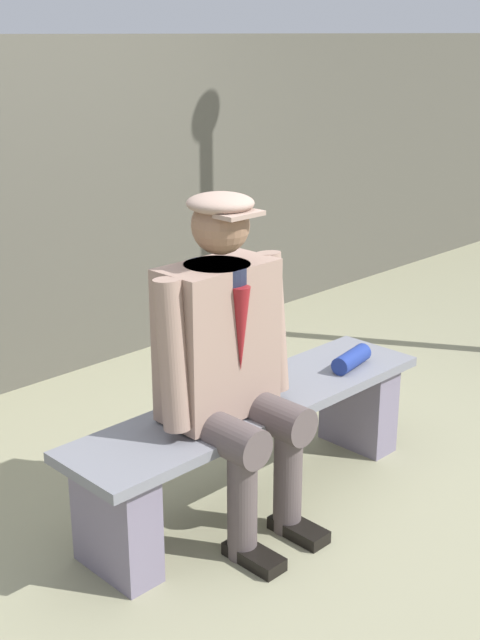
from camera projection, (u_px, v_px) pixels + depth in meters
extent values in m
plane|color=gray|center=(253.00, 498.00, 3.48)|extent=(30.00, 30.00, 0.00)
cube|color=slate|center=(254.00, 403.00, 3.34)|extent=(1.68, 0.40, 0.04)
cube|color=slate|center=(358.00, 404.00, 3.87)|extent=(0.15, 0.34, 0.41)
cube|color=slate|center=(116.00, 520.00, 2.95)|extent=(0.15, 0.34, 0.41)
cube|color=gray|center=(218.00, 340.00, 3.10)|extent=(0.44, 0.23, 0.58)
cylinder|color=#1E2338|center=(217.00, 272.00, 3.02)|extent=(0.24, 0.24, 0.06)
cone|color=maroon|center=(241.00, 330.00, 3.00)|extent=(0.07, 0.07, 0.32)
sphere|color=#8C664C|center=(220.00, 225.00, 2.95)|extent=(0.21, 0.21, 0.21)
ellipsoid|color=#A18676|center=(220.00, 203.00, 2.92)|extent=(0.24, 0.24, 0.07)
cube|color=#A18676|center=(239.00, 214.00, 2.87)|extent=(0.17, 0.09, 0.02)
cylinder|color=#544948|center=(264.00, 412.00, 3.20)|extent=(0.15, 0.41, 0.15)
cylinder|color=#544948|center=(288.00, 477.00, 3.19)|extent=(0.11, 0.11, 0.46)
cube|color=black|center=(298.00, 530.00, 3.21)|extent=(0.10, 0.24, 0.05)
cylinder|color=gray|center=(272.00, 322.00, 3.24)|extent=(0.10, 0.16, 0.55)
cylinder|color=#544948|center=(218.00, 432.00, 3.03)|extent=(0.15, 0.41, 0.15)
cylinder|color=#544948|center=(242.00, 501.00, 3.02)|extent=(0.11, 0.11, 0.46)
cube|color=black|center=(254.00, 556.00, 3.05)|extent=(0.10, 0.24, 0.05)
cylinder|color=gray|center=(172.00, 356.00, 2.90)|extent=(0.10, 0.14, 0.55)
cylinder|color=navy|center=(351.00, 359.00, 3.63)|extent=(0.23, 0.12, 0.08)
cube|color=#504D43|center=(8.00, 217.00, 4.39)|extent=(12.00, 0.24, 1.82)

